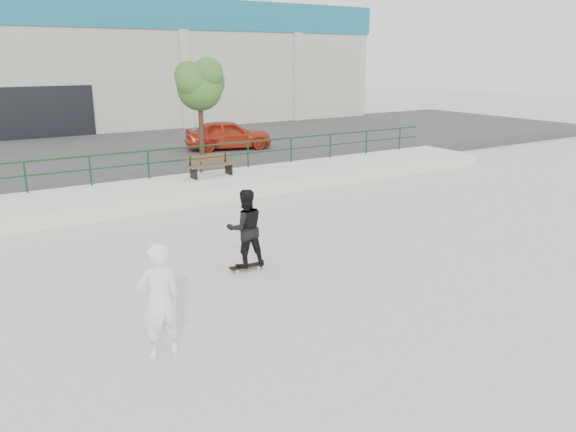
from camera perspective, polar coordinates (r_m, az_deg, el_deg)
ground at (r=10.92m, az=0.27°, el=-9.41°), size 120.00×120.00×0.00m
ledge at (r=19.10m, az=-15.40°, el=1.92°), size 30.00×3.00×0.50m
parking_strip at (r=27.20m, az=-20.89°, el=5.47°), size 60.00×14.00×0.50m
railing at (r=20.13m, az=-16.74°, el=5.40°), size 28.00×0.06×1.03m
commercial_building at (r=40.64m, az=-25.87°, el=14.21°), size 44.20×16.33×8.00m
bench_right at (r=20.49m, az=-7.88°, el=5.09°), size 1.73×0.58×0.79m
tree at (r=24.17m, az=-8.93°, el=13.21°), size 2.35×2.09×4.17m
red_car at (r=26.59m, az=-6.06°, el=8.24°), size 4.28×2.59×1.36m
skateboard at (r=12.84m, az=-4.26°, el=-5.13°), size 0.79×0.26×0.09m
standing_skater at (r=12.54m, az=-4.35°, el=-1.24°), size 0.97×0.82×1.78m
seated_skater at (r=9.15m, az=-12.92°, el=-8.43°), size 0.70×0.46×1.92m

